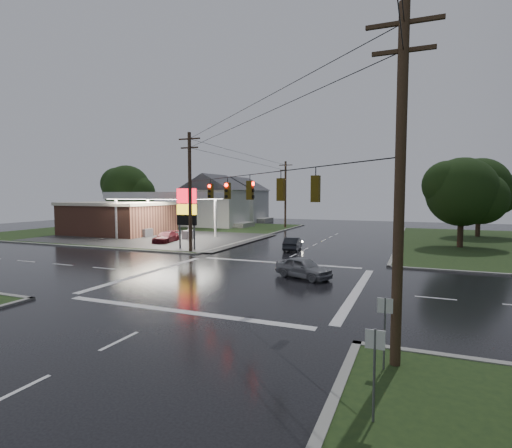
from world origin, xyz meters
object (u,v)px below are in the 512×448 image
at_px(tree_ne_near, 464,192).
at_px(car_north, 293,244).
at_px(car_crossing, 303,268).
at_px(utility_pole_se, 400,183).
at_px(gas_station, 125,215).
at_px(utility_pole_nw, 190,190).
at_px(tree_nw_behind, 127,189).
at_px(car_pump, 166,237).
at_px(house_far, 240,199).
at_px(utility_pole_n, 285,193).
at_px(house_near, 215,200).
at_px(pylon_sign, 187,208).
at_px(tree_ne_far, 481,187).

bearing_deg(tree_ne_near, car_north, -152.34).
xyz_separation_m(tree_ne_near, car_crossing, (-10.83, -19.75, -4.90)).
height_order(utility_pole_se, car_crossing, utility_pole_se).
distance_m(gas_station, utility_pole_nw, 19.38).
relative_size(tree_nw_behind, car_crossing, 2.56).
distance_m(utility_pole_nw, car_north, 10.91).
relative_size(utility_pole_se, car_north, 2.90).
relative_size(gas_station, utility_pole_nw, 2.38).
bearing_deg(car_pump, house_far, 91.85).
xyz_separation_m(utility_pole_n, car_crossing, (12.81, -35.76, -4.80)).
bearing_deg(utility_pole_nw, house_near, 113.37).
bearing_deg(utility_pole_n, car_north, -70.45).
bearing_deg(tree_ne_near, pylon_sign, -154.99).
bearing_deg(tree_ne_near, utility_pole_n, 145.90).
bearing_deg(house_near, pylon_sign, -67.72).
relative_size(utility_pole_n, car_crossing, 2.69).
relative_size(gas_station, house_far, 2.37).
bearing_deg(utility_pole_se, tree_ne_near, 81.62).
xyz_separation_m(gas_station, car_pump, (10.00, -5.25, -1.93)).
bearing_deg(utility_pole_nw, tree_nw_behind, 139.90).
xyz_separation_m(utility_pole_se, house_far, (-31.45, 57.50, -1.32)).
relative_size(utility_pole_se, house_far, 1.00).
distance_m(pylon_sign, car_pump, 7.34).
xyz_separation_m(utility_pole_se, car_north, (-10.50, 23.56, -5.10)).
distance_m(tree_ne_far, car_pump, 38.61).
bearing_deg(utility_pole_n, house_near, -170.09).
xyz_separation_m(utility_pole_nw, car_pump, (-6.18, 4.95, -5.11)).
distance_m(car_north, car_pump, 14.68).
relative_size(pylon_sign, utility_pole_nw, 0.55).
bearing_deg(gas_station, utility_pole_n, 48.53).
xyz_separation_m(gas_station, utility_pole_n, (16.18, 18.30, 2.92)).
relative_size(pylon_sign, utility_pole_se, 0.55).
height_order(gas_station, car_crossing, gas_station).
bearing_deg(tree_nw_behind, house_far, 56.56).
distance_m(gas_station, house_near, 17.07).
bearing_deg(pylon_sign, utility_pole_se, -45.00).
bearing_deg(tree_ne_far, house_far, 160.29).
xyz_separation_m(utility_pole_nw, utility_pole_se, (19.00, -19.00, 0.00)).
bearing_deg(car_crossing, tree_ne_far, 0.39).
xyz_separation_m(utility_pole_se, car_pump, (-25.18, 23.95, -5.11)).
height_order(house_far, car_pump, house_far).
distance_m(gas_station, tree_ne_far, 45.29).
height_order(utility_pole_nw, tree_ne_far, utility_pole_nw).
bearing_deg(car_north, utility_pole_n, -78.40).
xyz_separation_m(tree_ne_far, car_north, (-18.15, -19.94, -5.55)).
bearing_deg(house_near, utility_pole_nw, -66.63).
relative_size(house_near, tree_ne_far, 1.13).
relative_size(utility_pole_se, utility_pole_n, 1.05).
xyz_separation_m(pylon_sign, utility_pole_se, (20.00, -20.00, 1.71)).
bearing_deg(car_crossing, utility_pole_se, -128.29).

